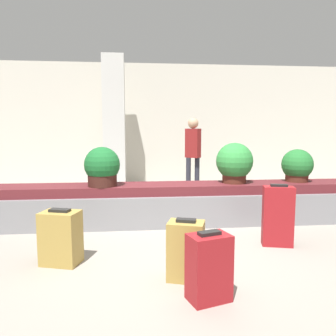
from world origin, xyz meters
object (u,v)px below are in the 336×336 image
Objects in this scene: suitcase_1 at (186,250)px; suitcase_2 at (61,237)px; pillar at (114,124)px; suitcase_3 at (209,267)px; potted_plant_1 at (102,167)px; suitcase_0 at (278,216)px; traveler_0 at (193,148)px; potted_plant_0 at (234,163)px; potted_plant_2 at (297,166)px.

suitcase_2 is (-1.29, 0.51, 0.00)m from suitcase_1.
pillar reaches higher than suitcase_3.
suitcase_1 is 1.00× the size of suitcase_3.
suitcase_0 is at bearing -25.23° from potted_plant_1.
suitcase_0 is at bearing 23.12° from suitcase_2.
pillar reaches higher than suitcase_2.
suitcase_3 is (0.13, -0.41, 0.00)m from suitcase_1.
traveler_0 is at bearing 64.45° from suitcase_3.
potted_plant_0 is (0.94, 2.39, 0.64)m from suitcase_3.
suitcase_3 is 1.03× the size of potted_plant_1.
potted_plant_0 is 1.08× the size of potted_plant_1.
potted_plant_2 is (3.11, 0.13, -0.03)m from potted_plant_1.
suitcase_1 is (0.98, -5.01, -1.31)m from pillar.
potted_plant_0 is at bearing 79.03° from suitcase_1.
suitcase_2 is at bearing -93.98° from pillar.
potted_plant_1 is at bearing -86.51° from traveler_0.
suitcase_0 is 1.29× the size of suitcase_2.
suitcase_2 is at bearing -156.25° from potted_plant_2.
suitcase_1 is 0.95× the size of potted_plant_0.
pillar is 4.92m from suitcase_0.
suitcase_1 is 0.43m from suitcase_3.
traveler_0 reaches higher than potted_plant_2.
potted_plant_0 reaches higher than suitcase_1.
suitcase_1 is (-1.29, -0.82, -0.09)m from suitcase_0.
suitcase_0 is 2.55m from potted_plant_1.
potted_plant_2 is at bearing -19.64° from traveler_0.
suitcase_0 reaches higher than suitcase_3.
suitcase_2 is at bearing 176.12° from suitcase_1.
potted_plant_1 is at bearing -89.88° from pillar.
traveler_0 is at bearing 77.05° from suitcase_2.
suitcase_0 is at bearing -125.17° from potted_plant_2.
potted_plant_2 is (3.11, -3.00, -0.73)m from pillar.
potted_plant_0 is at bearing -43.38° from traveler_0.
suitcase_0 is 1.29× the size of suitcase_3.
suitcase_3 is (-1.16, -1.23, -0.09)m from suitcase_0.
suitcase_1 is at bearing 90.95° from suitcase_3.
potted_plant_1 is 3.00m from traveler_0.
suitcase_0 reaches higher than suitcase_2.
suitcase_0 reaches higher than suitcase_1.
suitcase_2 is 1.70m from suitcase_3.
suitcase_1 is at bearing -118.54° from potted_plant_0.
potted_plant_0 is 2.32m from traveler_0.
potted_plant_1 is at bearing 168.84° from suitcase_0.
traveler_0 is at bearing 111.82° from suitcase_0.
potted_plant_1 reaches higher than suitcase_2.
suitcase_1 is 1.14× the size of potted_plant_2.
suitcase_0 is 1.30m from potted_plant_0.
potted_plant_2 reaches higher than suitcase_1.
pillar is at bearing 90.12° from potted_plant_1.
potted_plant_1 is at bearing 93.19° from suitcase_2.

